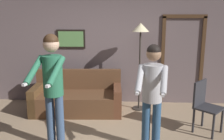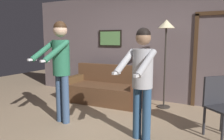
% 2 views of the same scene
% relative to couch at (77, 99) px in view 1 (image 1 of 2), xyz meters
% --- Properties ---
extents(back_wall_assembly, '(6.40, 0.10, 2.60)m').
position_rel_couch_xyz_m(back_wall_assembly, '(0.59, 0.68, 1.02)').
color(back_wall_assembly, '#6D5E60').
rests_on(back_wall_assembly, ground_plane).
extents(couch, '(1.94, 0.94, 0.87)m').
position_rel_couch_xyz_m(couch, '(0.00, 0.00, 0.00)').
color(couch, brown).
rests_on(couch, ground_plane).
extents(torchiere_lamp, '(0.36, 0.36, 1.91)m').
position_rel_couch_xyz_m(torchiere_lamp, '(1.35, 0.20, 1.35)').
color(torchiere_lamp, '#332D28').
rests_on(torchiere_lamp, ground_plane).
extents(person_standing_left, '(0.51, 0.71, 1.81)m').
position_rel_couch_xyz_m(person_standing_left, '(-0.06, -1.53, 0.83)').
color(person_standing_left, '#3A5375').
rests_on(person_standing_left, ground_plane).
extents(person_standing_right, '(0.51, 0.66, 1.67)m').
position_rel_couch_xyz_m(person_standing_right, '(1.44, -1.51, 0.72)').
color(person_standing_right, '#2D5077').
rests_on(person_standing_right, ground_plane).
extents(dining_chair_distant, '(0.59, 0.59, 0.93)m').
position_rel_couch_xyz_m(dining_chair_distant, '(2.46, -0.82, 0.25)').
color(dining_chair_distant, '#2D2D33').
rests_on(dining_chair_distant, ground_plane).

